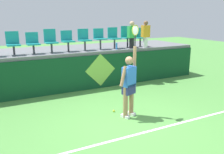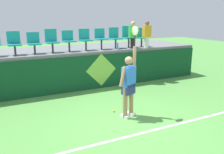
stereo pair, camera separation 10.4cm
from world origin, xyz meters
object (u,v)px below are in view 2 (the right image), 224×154
stadium_chair_4 (68,40)px  stadium_chair_8 (128,36)px  stadium_chair_2 (34,42)px  stadium_chair_5 (85,38)px  water_bottle (118,46)px  stadium_chair_9 (141,36)px  stadium_chair_1 (14,42)px  spectator_1 (147,34)px  spectator_0 (133,34)px  stadium_chair_3 (52,40)px  stadium_chair_7 (115,37)px  stadium_chair_6 (101,37)px  tennis_player (129,83)px  tennis_ball (114,111)px

stadium_chair_4 → stadium_chair_8: bearing=0.2°
stadium_chair_2 → stadium_chair_5: 1.96m
water_bottle → stadium_chair_9: size_ratio=0.33×
stadium_chair_1 → stadium_chair_2: (0.66, -0.01, -0.02)m
water_bottle → stadium_chair_2: 3.23m
stadium_chair_4 → spectator_1: size_ratio=0.70×
stadium_chair_1 → spectator_0: size_ratio=0.73×
stadium_chair_3 → stadium_chair_7: 2.63m
stadium_chair_2 → stadium_chair_3: stadium_chair_3 is taller
stadium_chair_6 → stadium_chair_7: size_ratio=0.97×
stadium_chair_4 → water_bottle: bearing=-11.6°
stadium_chair_1 → water_bottle: bearing=-5.9°
stadium_chair_3 → stadium_chair_6: size_ratio=1.03×
tennis_player → stadium_chair_6: (0.76, 3.56, 0.95)m
stadium_chair_5 → spectator_0: spectator_0 is taller
stadium_chair_5 → stadium_chair_6: bearing=-0.3°
tennis_ball → stadium_chair_6: size_ratio=0.08×
water_bottle → stadium_chair_5: bearing=162.2°
spectator_0 → tennis_ball: bearing=-130.1°
stadium_chair_4 → spectator_1: spectator_1 is taller
stadium_chair_4 → stadium_chair_8: stadium_chair_8 is taller
tennis_ball → spectator_1: 4.40m
spectator_0 → stadium_chair_3: bearing=172.7°
tennis_player → spectator_0: 3.90m
stadium_chair_1 → spectator_1: bearing=-5.0°
stadium_chair_5 → stadium_chair_9: (2.60, -0.00, -0.01)m
water_bottle → stadium_chair_4: stadium_chair_4 is taller
stadium_chair_3 → stadium_chair_7: bearing=-0.1°
stadium_chair_6 → stadium_chair_9: stadium_chair_6 is taller
stadium_chair_3 → stadium_chair_8: 3.26m
stadium_chair_4 → stadium_chair_6: (1.35, 0.00, 0.03)m
spectator_1 → water_bottle: bearing=177.5°
stadium_chair_6 → stadium_chair_7: stadium_chair_7 is taller
stadium_chair_3 → spectator_0: 3.29m
stadium_chair_5 → stadium_chair_6: same height
stadium_chair_2 → stadium_chair_8: (3.90, 0.01, 0.09)m
stadium_chair_3 → stadium_chair_4: size_ratio=1.09×
tennis_player → stadium_chair_6: bearing=77.9°
stadium_chair_9 → spectator_1: 0.47m
stadium_chair_6 → spectator_0: spectator_0 is taller
tennis_ball → stadium_chair_5: 3.63m
water_bottle → stadium_chair_7: (0.08, 0.40, 0.35)m
stadium_chair_7 → spectator_1: size_ratio=0.76×
water_bottle → stadium_chair_1: bearing=174.1°
spectator_0 → stadium_chair_9: bearing=32.0°
stadium_chair_1 → stadium_chair_5: 2.62m
water_bottle → spectator_0: bearing=-1.0°
stadium_chair_9 → spectator_1: spectator_1 is taller
tennis_ball → water_bottle: bearing=60.1°
spectator_1 → stadium_chair_7: bearing=160.4°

